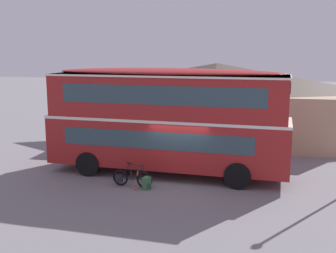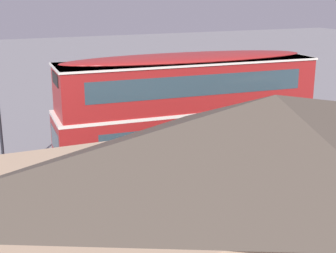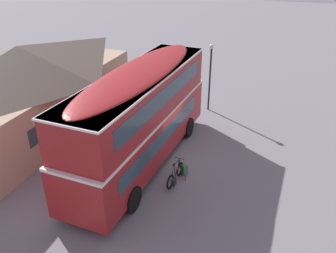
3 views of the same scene
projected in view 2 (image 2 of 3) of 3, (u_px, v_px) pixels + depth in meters
ground_plane at (162, 164)px, 20.58m from camera, size 120.00×120.00×0.00m
double_decker_bus at (187, 106)px, 19.48m from camera, size 10.84×3.15×4.79m
touring_bicycle at (189, 142)px, 22.30m from camera, size 1.75×0.46×1.03m
backpack_on_ground at (172, 145)px, 22.21m from camera, size 0.38×0.38×0.57m
water_bottle_red_squeeze at (179, 147)px, 22.60m from camera, size 0.07×0.07×0.21m
pub_building at (270, 185)px, 12.15m from camera, size 13.76×6.98×4.77m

